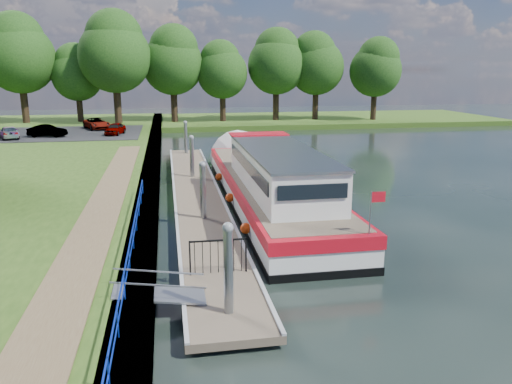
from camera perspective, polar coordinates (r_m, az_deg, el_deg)
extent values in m
plane|color=black|center=(14.55, -3.34, -14.04)|extent=(160.00, 160.00, 0.00)
cube|color=#473D2D|center=(28.54, -12.11, 0.52)|extent=(1.10, 90.00, 0.78)
cube|color=#2C4A15|center=(66.49, 1.56, 8.19)|extent=(60.00, 18.00, 0.60)
cube|color=brown|center=(21.83, -17.53, -2.79)|extent=(1.60, 40.00, 0.05)
cube|color=black|center=(52.02, -20.81, 6.30)|extent=(14.00, 12.00, 0.06)
cube|color=#0C2DBF|center=(16.71, -14.12, -5.19)|extent=(0.04, 18.00, 0.04)
cube|color=#0C2DBF|center=(16.82, -14.05, -6.32)|extent=(0.03, 18.00, 0.03)
cylinder|color=#0C2DBF|center=(10.53, -16.50, -19.32)|extent=(0.04, 0.04, 0.72)
cylinder|color=#0C2DBF|center=(12.25, -15.52, -14.25)|extent=(0.04, 0.04, 0.72)
cylinder|color=#0C2DBF|center=(14.04, -14.81, -10.44)|extent=(0.04, 0.04, 0.72)
cylinder|color=#0C2DBF|center=(15.89, -14.27, -7.51)|extent=(0.04, 0.04, 0.72)
cylinder|color=#0C2DBF|center=(17.76, -13.86, -5.19)|extent=(0.04, 0.04, 0.72)
cylinder|color=#0C2DBF|center=(19.66, -13.52, -3.31)|extent=(0.04, 0.04, 0.72)
cylinder|color=#0C2DBF|center=(21.58, -13.25, -1.77)|extent=(0.04, 0.04, 0.72)
cylinder|color=#0C2DBF|center=(23.52, -13.02, -0.48)|extent=(0.04, 0.04, 0.72)
cylinder|color=#0C2DBF|center=(25.46, -12.83, 0.61)|extent=(0.04, 0.04, 0.72)
cube|color=brown|center=(26.64, -6.73, -0.45)|extent=(2.50, 30.00, 0.24)
cube|color=#9EA0A3|center=(15.42, -3.80, -12.16)|extent=(2.30, 5.00, 0.30)
cube|color=#9EA0A3|center=(22.85, -6.07, -3.44)|extent=(2.30, 5.00, 0.30)
cube|color=#9EA0A3|center=(30.58, -7.19, 0.95)|extent=(2.30, 5.00, 0.30)
cube|color=#9EA0A3|center=(38.41, -7.86, 3.56)|extent=(2.30, 5.00, 0.30)
cube|color=#9EA0A3|center=(26.69, -4.19, -0.02)|extent=(0.12, 30.00, 0.06)
cube|color=#9EA0A3|center=(26.56, -9.30, -0.24)|extent=(0.12, 30.00, 0.06)
cylinder|color=gray|center=(13.62, -3.15, -10.92)|extent=(0.26, 0.26, 3.40)
sphere|color=gray|center=(13.00, -3.25, -4.10)|extent=(0.30, 0.30, 0.30)
cylinder|color=gray|center=(22.08, -6.05, -1.21)|extent=(0.26, 0.26, 3.40)
sphere|color=gray|center=(21.71, -6.16, 3.12)|extent=(0.30, 0.30, 0.30)
cylinder|color=gray|center=(30.85, -7.30, 3.06)|extent=(0.26, 0.26, 3.40)
sphere|color=gray|center=(30.59, -7.40, 6.19)|extent=(0.30, 0.30, 0.30)
cylinder|color=gray|center=(39.73, -8.01, 5.43)|extent=(0.26, 0.26, 3.40)
sphere|color=gray|center=(39.52, -8.09, 7.87)|extent=(0.30, 0.30, 0.30)
cube|color=#A5A8AD|center=(14.67, -10.96, -11.44)|extent=(2.58, 1.00, 0.43)
cube|color=#A5A8AD|center=(14.02, -11.07, -10.42)|extent=(2.58, 0.04, 0.41)
cube|color=#A5A8AD|center=(14.90, -11.03, -8.92)|extent=(2.58, 0.04, 0.41)
cube|color=black|center=(16.09, -7.56, -7.51)|extent=(0.05, 0.05, 1.15)
cube|color=black|center=(16.25, -1.16, -7.16)|extent=(0.05, 0.05, 1.15)
cube|color=black|center=(15.96, -4.38, -5.54)|extent=(1.85, 0.05, 0.05)
cube|color=black|center=(16.09, -7.02, -7.48)|extent=(0.02, 0.02, 1.10)
cube|color=black|center=(16.10, -6.13, -7.44)|extent=(0.02, 0.02, 1.10)
cube|color=black|center=(16.12, -5.23, -7.39)|extent=(0.02, 0.02, 1.10)
cube|color=black|center=(16.14, -4.34, -7.34)|extent=(0.02, 0.02, 1.10)
cube|color=black|center=(16.17, -3.45, -7.30)|extent=(0.02, 0.02, 1.10)
cube|color=black|center=(16.20, -2.57, -7.25)|extent=(0.02, 0.02, 1.10)
cube|color=black|center=(16.23, -1.69, -7.19)|extent=(0.02, 0.02, 1.10)
cube|color=black|center=(26.11, 1.35, -1.24)|extent=(4.00, 20.00, 0.55)
cube|color=silver|center=(25.96, 1.36, 0.04)|extent=(3.96, 19.90, 0.65)
cube|color=#B50C1A|center=(25.83, 1.36, 1.25)|extent=(4.04, 20.00, 0.48)
cube|color=brown|center=(25.78, 1.37, 1.77)|extent=(3.68, 19.20, 0.04)
cone|color=silver|center=(36.01, -1.95, 3.81)|extent=(4.00, 1.50, 4.00)
cube|color=silver|center=(23.21, 2.61, 2.63)|extent=(3.00, 11.00, 1.75)
cube|color=gray|center=(23.05, 2.64, 4.87)|extent=(3.10, 11.20, 0.10)
cube|color=black|center=(22.88, -1.10, 3.11)|extent=(0.04, 10.00, 0.55)
cube|color=black|center=(23.54, 6.23, 3.34)|extent=(0.04, 10.00, 0.55)
cube|color=black|center=(28.53, 0.15, 5.25)|extent=(2.60, 0.04, 0.55)
cube|color=black|center=(17.91, 6.53, 0.01)|extent=(2.60, 0.04, 0.55)
cube|color=#B50C1A|center=(28.08, 0.28, 6.66)|extent=(3.20, 1.60, 0.06)
cylinder|color=gray|center=(17.02, 12.93, -2.39)|extent=(0.05, 0.05, 1.50)
cube|color=#B50C1A|center=(16.98, 13.81, -0.55)|extent=(0.50, 0.02, 0.35)
sphere|color=#E6420C|center=(19.90, -1.19, -4.18)|extent=(0.44, 0.44, 0.44)
sphere|color=#E6420C|center=(24.66, -3.01, -0.64)|extent=(0.44, 0.44, 0.44)
sphere|color=#E6420C|center=(29.50, -4.24, 1.75)|extent=(0.44, 0.44, 0.44)
imported|color=#594C47|center=(19.76, 1.36, 0.66)|extent=(0.58, 0.72, 1.72)
cylinder|color=#332316|center=(64.31, -24.91, 8.90)|extent=(0.83, 0.83, 4.21)
sphere|color=#183911|center=(64.20, -25.41, 13.67)|extent=(7.95, 7.95, 7.95)
sphere|color=#183911|center=(64.42, -25.77, 15.41)|extent=(6.31, 6.31, 6.31)
cylinder|color=#332316|center=(63.63, -19.47, 8.84)|extent=(0.70, 0.70, 3.10)
sphere|color=#183911|center=(63.46, -19.76, 12.40)|extent=(5.85, 5.85, 5.85)
sphere|color=#183911|center=(63.66, -20.00, 13.70)|extent=(4.65, 4.65, 4.65)
cylinder|color=#332316|center=(60.53, -15.52, 9.48)|extent=(0.84, 0.84, 4.29)
sphere|color=#183911|center=(60.41, -15.86, 14.66)|extent=(8.10, 8.10, 8.10)
sphere|color=#183911|center=(60.64, -15.93, 16.57)|extent=(6.44, 6.44, 6.44)
cylinder|color=#332316|center=(62.30, -9.32, 9.69)|extent=(0.79, 0.79, 3.83)
sphere|color=#183911|center=(62.16, -9.50, 14.19)|extent=(7.24, 7.24, 7.24)
sphere|color=#183911|center=(61.98, -9.39, 15.88)|extent=(5.75, 5.75, 5.75)
cylinder|color=#332316|center=(62.44, -3.81, 9.58)|extent=(0.72, 0.72, 3.26)
sphere|color=#183911|center=(62.27, -3.88, 13.41)|extent=(6.16, 6.16, 6.16)
sphere|color=#183911|center=(62.51, -4.11, 14.81)|extent=(4.89, 4.89, 4.89)
cylinder|color=#332316|center=(63.81, 2.29, 9.92)|extent=(0.78, 0.78, 3.77)
sphere|color=#183911|center=(63.67, 2.33, 14.25)|extent=(7.13, 7.13, 7.13)
sphere|color=#183911|center=(63.97, 2.41, 15.85)|extent=(5.66, 5.66, 5.66)
cylinder|color=#332316|center=(65.14, 6.80, 9.86)|extent=(0.77, 0.77, 3.65)
sphere|color=#183911|center=(64.99, 6.92, 13.96)|extent=(6.89, 6.89, 6.89)
sphere|color=#183911|center=(64.93, 6.64, 15.49)|extent=(5.47, 5.47, 5.47)
cylinder|color=#332316|center=(65.82, 13.28, 9.53)|extent=(0.74, 0.74, 3.41)
sphere|color=#183911|center=(65.67, 13.49, 13.32)|extent=(6.43, 6.43, 6.43)
sphere|color=#183911|center=(65.58, 13.84, 14.70)|extent=(5.11, 5.11, 5.11)
imported|color=#999999|center=(49.24, -15.79, 6.98)|extent=(1.97, 3.42, 1.10)
imported|color=#999999|center=(49.48, -22.75, 6.47)|extent=(3.50, 1.66, 1.11)
imported|color=#999999|center=(49.77, -26.40, 6.11)|extent=(2.68, 3.93, 1.06)
imported|color=#999999|center=(54.36, -17.75, 7.47)|extent=(3.37, 4.54, 1.15)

